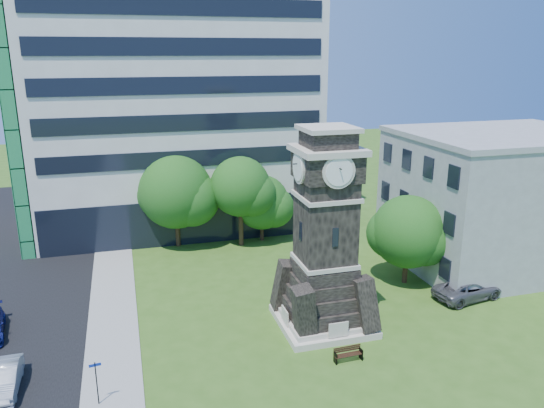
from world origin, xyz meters
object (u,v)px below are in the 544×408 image
object	(u,v)px
street_sign	(96,379)
clock_tower	(325,244)
car_street_mid	(4,379)
car_east_lot	(468,289)
park_bench	(348,353)

from	to	relation	value
street_sign	clock_tower	bearing A→B (deg)	10.86
car_street_mid	street_sign	world-z (taller)	street_sign
street_sign	car_east_lot	bearing A→B (deg)	4.09
clock_tower	car_east_lot	xyz separation A→B (m)	(10.75, 0.58, -4.60)
park_bench	car_east_lot	bearing A→B (deg)	21.64
clock_tower	car_east_lot	distance (m)	11.71
car_east_lot	clock_tower	bearing A→B (deg)	83.81
clock_tower	park_bench	size ratio (longest dim) A/B	7.64
car_street_mid	car_east_lot	size ratio (longest dim) A/B	0.78
park_bench	street_sign	xyz separation A→B (m)	(-12.95, -0.22, 1.00)
car_street_mid	street_sign	bearing A→B (deg)	-29.53
car_street_mid	street_sign	xyz separation A→B (m)	(4.49, -2.43, 0.80)
car_east_lot	street_sign	size ratio (longest dim) A/B	2.13
clock_tower	car_east_lot	world-z (taller)	clock_tower
clock_tower	street_sign	distance (m)	14.36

